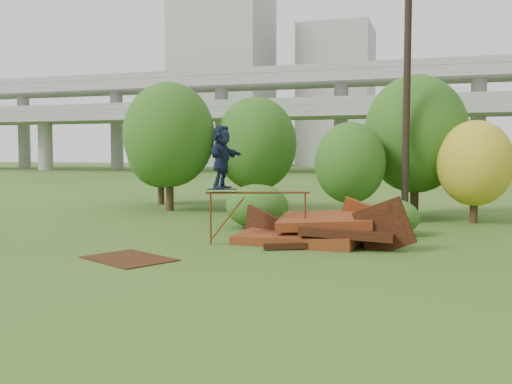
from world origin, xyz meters
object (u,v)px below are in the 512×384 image
(scrap_pile, at_px, (317,231))
(skater, at_px, (222,157))
(flat_plate, at_px, (129,259))
(utility_pole, at_px, (407,86))

(scrap_pile, distance_m, skater, 3.69)
(skater, bearing_deg, scrap_pile, -65.99)
(skater, bearing_deg, flat_plate, 157.73)
(scrap_pile, bearing_deg, utility_pole, 69.47)
(skater, height_order, flat_plate, skater)
(utility_pole, bearing_deg, skater, -125.34)
(flat_plate, height_order, utility_pole, utility_pole)
(scrap_pile, height_order, skater, skater)
(flat_plate, distance_m, utility_pole, 12.99)
(scrap_pile, xyz_separation_m, flat_plate, (-4.17, -4.00, -0.37))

